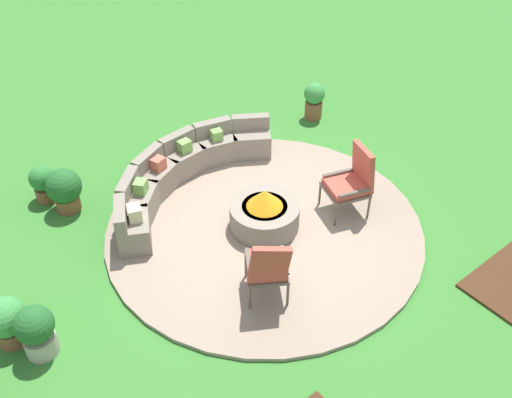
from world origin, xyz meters
name	(u,v)px	position (x,y,z in m)	size (l,w,h in m)	color
ground_plane	(264,229)	(0.00, 0.00, 0.00)	(24.00, 24.00, 0.00)	#387A2D
patio_circle	(264,227)	(0.00, 0.00, 0.03)	(4.72, 4.72, 0.06)	gray
fire_pit	(264,213)	(0.00, 0.00, 0.31)	(1.03, 1.03, 0.67)	gray
curved_stone_bench	(181,172)	(-0.43, 1.57, 0.34)	(3.43, 1.64, 0.68)	gray
lounge_chair_front_left	(267,266)	(-0.83, -1.07, 0.60)	(0.76, 0.80, 1.06)	brown
lounge_chair_front_right	(352,180)	(1.26, -0.51, 0.62)	(0.76, 0.73, 1.11)	brown
potted_plant_0	(64,189)	(-2.08, 2.27, 0.40)	(0.54, 0.54, 0.72)	brown
potted_plant_1	(43,182)	(-2.25, 2.72, 0.33)	(0.41, 0.41, 0.61)	brown
potted_plant_2	(7,320)	(-3.68, 0.35, 0.37)	(0.50, 0.50, 0.69)	brown
potted_plant_3	(314,99)	(2.77, 1.89, 0.40)	(0.40, 0.40, 0.72)	brown
potted_plant_4	(36,330)	(-3.47, -0.03, 0.39)	(0.47, 0.47, 0.73)	#A89E8E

